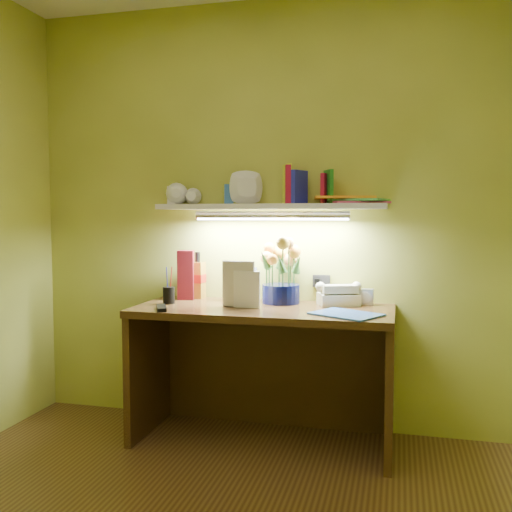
{
  "coord_description": "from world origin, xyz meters",
  "views": [
    {
      "loc": [
        0.72,
        -1.79,
        1.25
      ],
      "look_at": [
        -0.08,
        1.35,
        1.02
      ],
      "focal_mm": 40.0,
      "sensor_mm": 36.0,
      "label": 1
    }
  ],
  "objects_px": {
    "telephone": "(338,293)",
    "desk_clock": "(365,297)",
    "desk": "(263,375)",
    "flower_bouquet": "(281,270)",
    "whisky_bottle": "(198,275)"
  },
  "relations": [
    {
      "from": "desk",
      "to": "flower_bouquet",
      "type": "relative_size",
      "value": 3.73
    },
    {
      "from": "flower_bouquet",
      "to": "whisky_bottle",
      "type": "distance_m",
      "value": 0.53
    },
    {
      "from": "flower_bouquet",
      "to": "whisky_bottle",
      "type": "relative_size",
      "value": 1.34
    },
    {
      "from": "telephone",
      "to": "desk_clock",
      "type": "relative_size",
      "value": 2.4
    },
    {
      "from": "telephone",
      "to": "desk_clock",
      "type": "distance_m",
      "value": 0.15
    },
    {
      "from": "desk",
      "to": "flower_bouquet",
      "type": "xyz_separation_m",
      "value": [
        0.06,
        0.17,
        0.56
      ]
    },
    {
      "from": "desk",
      "to": "telephone",
      "type": "relative_size",
      "value": 6.48
    },
    {
      "from": "flower_bouquet",
      "to": "whisky_bottle",
      "type": "bearing_deg",
      "value": 173.02
    },
    {
      "from": "telephone",
      "to": "desk_clock",
      "type": "height_order",
      "value": "telephone"
    },
    {
      "from": "desk",
      "to": "whisky_bottle",
      "type": "xyz_separation_m",
      "value": [
        -0.46,
        0.24,
        0.52
      ]
    },
    {
      "from": "telephone",
      "to": "whisky_bottle",
      "type": "distance_m",
      "value": 0.86
    },
    {
      "from": "telephone",
      "to": "whisky_bottle",
      "type": "bearing_deg",
      "value": 156.82
    },
    {
      "from": "whisky_bottle",
      "to": "desk_clock",
      "type": "bearing_deg",
      "value": -0.57
    },
    {
      "from": "telephone",
      "to": "whisky_bottle",
      "type": "height_order",
      "value": "whisky_bottle"
    },
    {
      "from": "whisky_bottle",
      "to": "desk",
      "type": "bearing_deg",
      "value": -27.14
    }
  ]
}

